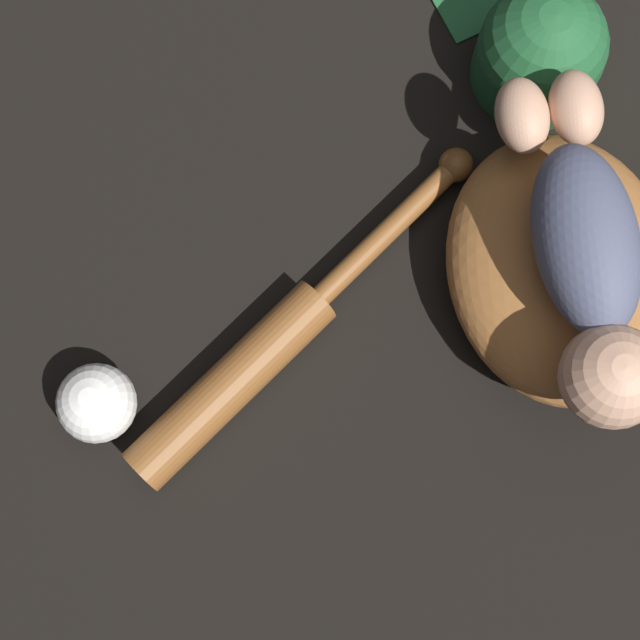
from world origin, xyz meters
The scene contains 6 objects.
ground_plane centered at (0.00, 0.00, 0.00)m, with size 6.00×6.00×0.00m, color black.
baseball_glove centered at (0.02, 0.01, 0.05)m, with size 0.35×0.34×0.11m.
baby_figure centered at (0.04, 0.00, 0.15)m, with size 0.34×0.22×0.09m.
baseball_bat centered at (0.18, -0.26, 0.03)m, with size 0.43×0.26×0.05m.
baseball centered at (0.28, -0.41, 0.04)m, with size 0.08×0.08×0.08m.
baseball_cap centered at (-0.20, -0.07, 0.05)m, with size 0.21×0.20×0.13m.
Camera 1 is at (0.35, -0.16, 1.09)m, focal length 60.00 mm.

